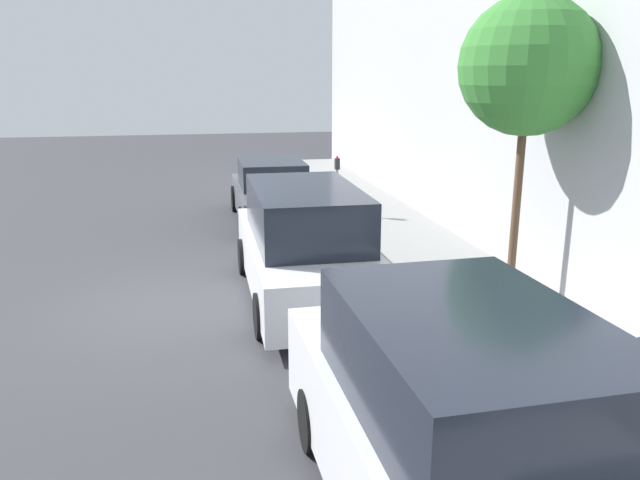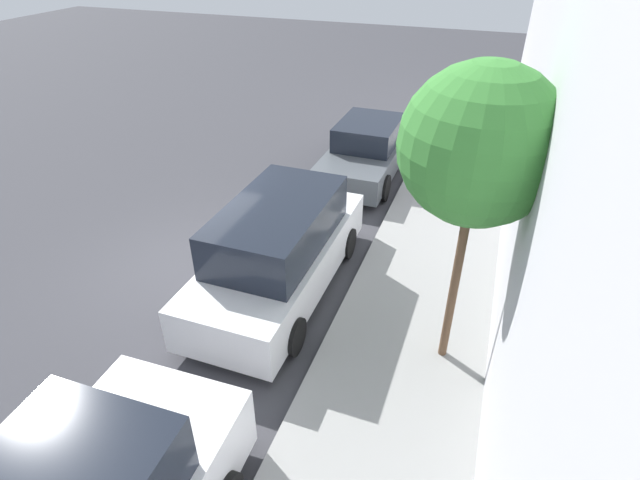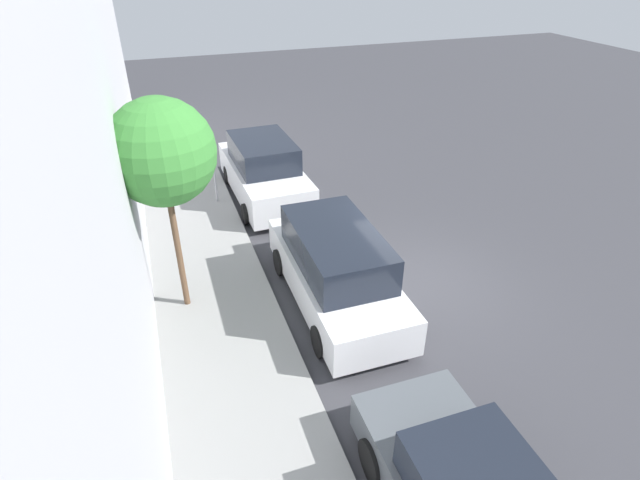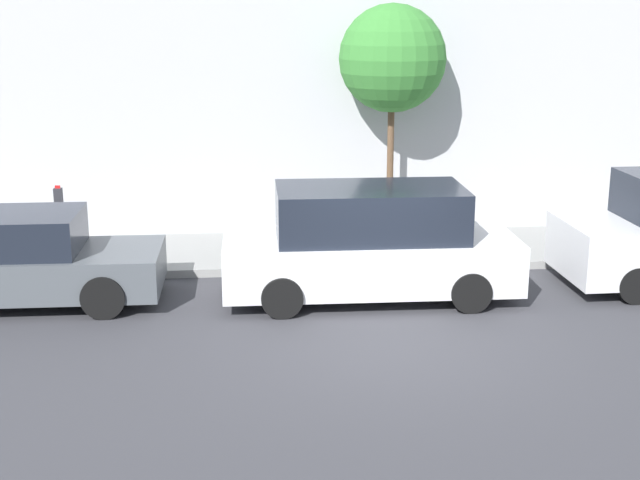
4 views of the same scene
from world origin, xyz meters
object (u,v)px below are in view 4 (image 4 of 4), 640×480
(parked_sedan_third, at_px, (22,261))
(parking_meter_far, at_px, (60,217))
(street_tree, at_px, (392,59))
(parked_minivan_second, at_px, (370,245))

(parked_sedan_third, bearing_deg, parking_meter_far, -11.69)
(parked_sedan_third, relative_size, street_tree, 0.96)
(parked_minivan_second, height_order, parked_sedan_third, parked_minivan_second)
(parked_minivan_second, bearing_deg, street_tree, -14.80)
(parked_minivan_second, height_order, parking_meter_far, parked_minivan_second)
(parked_minivan_second, distance_m, parked_sedan_third, 5.76)
(parked_minivan_second, height_order, street_tree, street_tree)
(parked_minivan_second, relative_size, street_tree, 1.05)
(parked_sedan_third, xyz_separation_m, parking_meter_far, (1.62, -0.33, 0.35))
(parked_minivan_second, xyz_separation_m, parked_sedan_third, (0.17, 5.76, -0.20))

